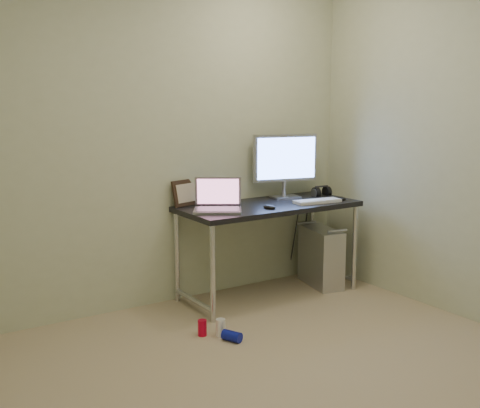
% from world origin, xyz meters
% --- Properties ---
extents(floor, '(3.50, 3.50, 0.00)m').
position_xyz_m(floor, '(0.00, 0.00, 0.00)').
color(floor, tan).
rests_on(floor, ground).
extents(wall_back, '(3.50, 0.02, 2.50)m').
position_xyz_m(wall_back, '(0.00, 1.75, 1.25)').
color(wall_back, beige).
rests_on(wall_back, ground).
extents(desk, '(1.44, 0.63, 0.75)m').
position_xyz_m(desk, '(0.85, 1.43, 0.66)').
color(desk, black).
rests_on(desk, ground).
extents(tower_computer, '(0.30, 0.50, 0.52)m').
position_xyz_m(tower_computer, '(1.39, 1.41, 0.25)').
color(tower_computer, silver).
rests_on(tower_computer, ground).
extents(cable_a, '(0.01, 0.16, 0.69)m').
position_xyz_m(cable_a, '(1.34, 1.70, 0.40)').
color(cable_a, black).
rests_on(cable_a, ground).
extents(cable_b, '(0.02, 0.11, 0.71)m').
position_xyz_m(cable_b, '(1.43, 1.68, 0.38)').
color(cable_b, black).
rests_on(cable_b, ground).
extents(can_red, '(0.06, 0.06, 0.11)m').
position_xyz_m(can_red, '(-0.02, 0.98, 0.05)').
color(can_red, red).
rests_on(can_red, ground).
extents(can_white, '(0.06, 0.06, 0.12)m').
position_xyz_m(can_white, '(0.09, 0.92, 0.06)').
color(can_white, white).
rests_on(can_white, ground).
extents(can_blue, '(0.12, 0.15, 0.07)m').
position_xyz_m(can_blue, '(0.10, 0.79, 0.04)').
color(can_blue, '#0E189F').
rests_on(can_blue, ground).
extents(laptop, '(0.45, 0.43, 0.24)m').
position_xyz_m(laptop, '(0.38, 1.42, 0.81)').
color(laptop, '#ABABB3').
rests_on(laptop, desk).
extents(monitor, '(0.56, 0.21, 0.53)m').
position_xyz_m(monitor, '(1.14, 1.60, 1.06)').
color(monitor, '#ABABB3').
rests_on(monitor, desk).
extents(keyboard, '(0.40, 0.17, 0.02)m').
position_xyz_m(keyboard, '(1.21, 1.27, 0.76)').
color(keyboard, silver).
rests_on(keyboard, desk).
extents(mouse_right, '(0.09, 0.12, 0.04)m').
position_xyz_m(mouse_right, '(1.46, 1.27, 0.77)').
color(mouse_right, black).
rests_on(mouse_right, desk).
extents(mouse_left, '(0.09, 0.12, 0.04)m').
position_xyz_m(mouse_left, '(0.74, 1.27, 0.77)').
color(mouse_left, black).
rests_on(mouse_left, desk).
extents(headphones, '(0.16, 0.10, 0.11)m').
position_xyz_m(headphones, '(1.48, 1.52, 0.78)').
color(headphones, black).
rests_on(headphones, desk).
extents(picture_frame, '(0.27, 0.14, 0.21)m').
position_xyz_m(picture_frame, '(0.27, 1.73, 0.85)').
color(picture_frame, black).
rests_on(picture_frame, desk).
extents(webcam, '(0.04, 0.03, 0.11)m').
position_xyz_m(webcam, '(0.50, 1.67, 0.83)').
color(webcam, silver).
rests_on(webcam, desk).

